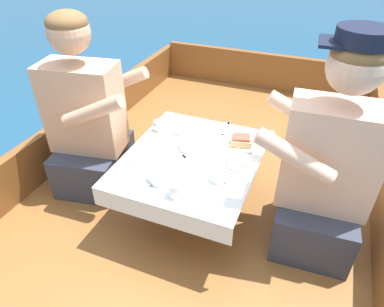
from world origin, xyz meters
name	(u,v)px	position (x,y,z in m)	size (l,w,h in m)	color
ground_plane	(188,249)	(0.00, 0.00, 0.00)	(60.00, 60.00, 0.00)	navy
boat_deck	(188,232)	(0.00, 0.00, 0.15)	(2.00, 3.76, 0.30)	brown
gunwale_port	(43,156)	(-0.97, 0.00, 0.44)	(0.06, 3.76, 0.29)	brown
bow_coaming	(263,71)	(0.00, 1.85, 0.46)	(1.88, 0.06, 0.33)	brown
cockpit_table	(192,162)	(0.00, 0.06, 0.62)	(0.67, 0.79, 0.35)	#B2B2B7
person_port	(88,123)	(-0.63, 0.07, 0.71)	(0.57, 0.52, 1.01)	#333847
person_starboard	(325,170)	(0.63, 0.08, 0.73)	(0.54, 0.46, 1.06)	#333847
plate_sandwich	(241,145)	(0.20, 0.26, 0.66)	(0.19, 0.19, 0.01)	white
plate_bread	(146,157)	(-0.22, -0.03, 0.66)	(0.18, 0.18, 0.01)	white
sandwich	(241,140)	(0.20, 0.26, 0.68)	(0.13, 0.11, 0.05)	tan
bowl_port_near	(239,162)	(0.24, 0.08, 0.67)	(0.11, 0.11, 0.04)	white
bowl_starboard_near	(186,127)	(-0.13, 0.29, 0.67)	(0.14, 0.14, 0.04)	white
bowl_center_far	(192,144)	(-0.03, 0.14, 0.67)	(0.14, 0.14, 0.04)	white
bowl_port_far	(161,176)	(-0.07, -0.16, 0.67)	(0.12, 0.12, 0.04)	white
coffee_cup_port	(219,175)	(0.19, -0.07, 0.68)	(0.09, 0.07, 0.06)	white
coffee_cup_starboard	(175,189)	(0.04, -0.24, 0.68)	(0.09, 0.06, 0.07)	white
tin_can	(159,126)	(-0.27, 0.24, 0.68)	(0.07, 0.07, 0.05)	silver
utensil_fork_port	(226,127)	(0.08, 0.41, 0.65)	(0.02, 0.17, 0.00)	silver
utensil_fork_starboard	(189,162)	(0.00, 0.01, 0.65)	(0.14, 0.12, 0.00)	silver
utensil_spoon_port	(175,118)	(-0.24, 0.39, 0.65)	(0.06, 0.17, 0.01)	silver
utensil_spoon_starboard	(139,185)	(-0.14, -0.24, 0.65)	(0.16, 0.08, 0.01)	silver
utensil_spoon_center	(265,133)	(0.30, 0.42, 0.65)	(0.14, 0.12, 0.01)	silver
utensil_knife_port	(236,133)	(0.14, 0.37, 0.65)	(0.14, 0.11, 0.00)	silver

